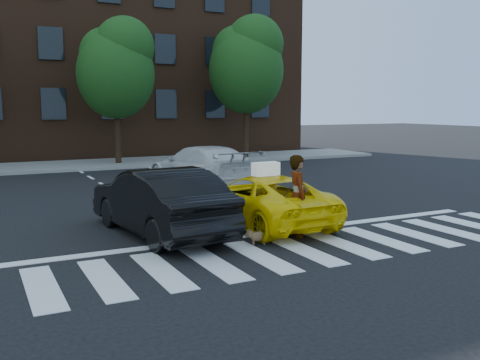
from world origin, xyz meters
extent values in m
plane|color=black|center=(0.00, 0.00, 0.00)|extent=(120.00, 120.00, 0.00)
cube|color=silver|center=(0.00, 0.00, 0.01)|extent=(13.00, 2.40, 0.01)
cube|color=silver|center=(0.00, 1.60, 0.01)|extent=(12.00, 0.30, 0.01)
cube|color=slate|center=(0.00, 17.50, 0.07)|extent=(30.00, 4.00, 0.15)
cube|color=#442818|center=(0.00, 25.00, 6.00)|extent=(26.00, 10.00, 12.00)
cylinder|color=black|center=(0.50, 17.00, 1.77)|extent=(0.28, 0.28, 3.55)
ellipsoid|color=#103D11|center=(0.50, 17.00, 4.40)|extent=(3.69, 3.69, 4.25)
sphere|color=#103D11|center=(0.90, 16.80, 5.68)|extent=(2.84, 2.84, 2.84)
sphere|color=#103D11|center=(0.15, 17.25, 5.32)|extent=(2.56, 2.56, 2.56)
cylinder|color=black|center=(7.50, 17.00, 1.93)|extent=(0.28, 0.28, 3.85)
ellipsoid|color=#103D11|center=(7.50, 17.00, 4.77)|extent=(4.00, 4.00, 4.60)
sphere|color=#103D11|center=(7.90, 16.80, 6.16)|extent=(3.08, 3.08, 3.08)
sphere|color=#103D11|center=(7.15, 17.25, 5.78)|extent=(2.77, 2.77, 2.77)
imported|color=yellow|center=(0.41, 2.50, 0.62)|extent=(2.22, 4.52, 1.24)
imported|color=black|center=(-2.15, 2.62, 0.76)|extent=(2.12, 4.78, 1.53)
imported|color=silver|center=(1.40, 8.64, 0.75)|extent=(2.73, 5.41, 1.51)
imported|color=#999999|center=(0.55, 1.10, 0.91)|extent=(0.61, 0.76, 1.83)
ellipsoid|color=olive|center=(-0.58, 0.84, 0.17)|extent=(0.43, 0.32, 0.22)
sphere|color=olive|center=(-0.76, 0.91, 0.23)|extent=(0.20, 0.20, 0.16)
sphere|color=olive|center=(-0.82, 0.93, 0.20)|extent=(0.10, 0.10, 0.08)
cylinder|color=olive|center=(-0.40, 0.78, 0.23)|extent=(0.12, 0.07, 0.09)
sphere|color=olive|center=(-0.74, 0.96, 0.27)|extent=(0.07, 0.07, 0.06)
sphere|color=olive|center=(-0.77, 0.86, 0.27)|extent=(0.07, 0.07, 0.06)
cylinder|color=olive|center=(-0.70, 0.84, 0.05)|extent=(0.05, 0.05, 0.10)
cylinder|color=olive|center=(-0.67, 0.93, 0.05)|extent=(0.05, 0.05, 0.10)
cylinder|color=olive|center=(-0.49, 0.76, 0.05)|extent=(0.05, 0.05, 0.10)
cylinder|color=olive|center=(-0.46, 0.85, 0.05)|extent=(0.05, 0.05, 0.10)
cube|color=white|center=(0.41, 2.30, 1.40)|extent=(0.66, 0.31, 0.32)
camera|label=1|loc=(-5.88, -8.78, 2.89)|focal=40.00mm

